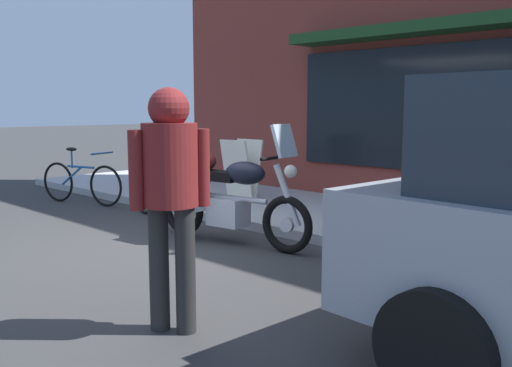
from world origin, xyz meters
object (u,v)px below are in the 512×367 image
object	(u,v)px
parked_bicycle	(158,195)
second_bicycle_by_cafe	(81,182)
sandwich_board_sign	(242,170)
pedestrian_walking	(170,180)
touring_motorcycle	(221,191)

from	to	relation	value
parked_bicycle	second_bicycle_by_cafe	xyz separation A→B (m)	(-1.96, -0.10, 0.01)
second_bicycle_by_cafe	sandwich_board_sign	bearing A→B (deg)	36.99
sandwich_board_sign	pedestrian_walking	bearing A→B (deg)	-50.31
pedestrian_walking	sandwich_board_sign	distance (m)	4.91
touring_motorcycle	second_bicycle_by_cafe	distance (m)	3.58
parked_bicycle	second_bicycle_by_cafe	bearing A→B (deg)	-177.22
parked_bicycle	sandwich_board_sign	bearing A→B (deg)	84.17
parked_bicycle	second_bicycle_by_cafe	size ratio (longest dim) A/B	1.01
parked_bicycle	pedestrian_walking	distance (m)	4.05
pedestrian_walking	sandwich_board_sign	size ratio (longest dim) A/B	1.80
touring_motorcycle	sandwich_board_sign	size ratio (longest dim) A/B	2.28
sandwich_board_sign	second_bicycle_by_cafe	size ratio (longest dim) A/B	0.57
touring_motorcycle	second_bicycle_by_cafe	world-z (taller)	touring_motorcycle
touring_motorcycle	pedestrian_walking	distance (m)	2.65
touring_motorcycle	pedestrian_walking	xyz separation A→B (m)	(1.67, -2.00, 0.47)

